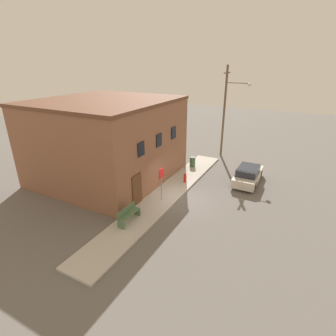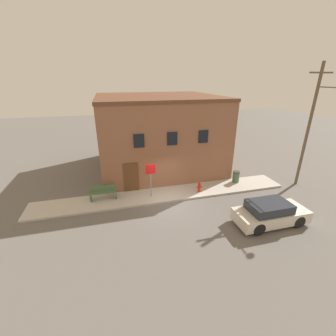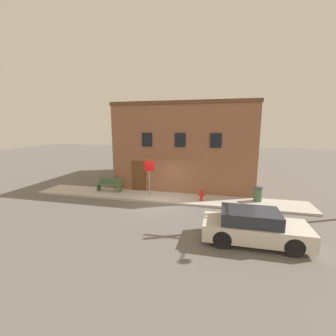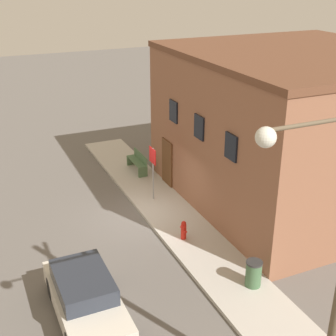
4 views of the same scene
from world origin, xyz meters
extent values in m
plane|color=#66605B|center=(0.00, 0.00, 0.00)|extent=(80.00, 80.00, 0.00)
cube|color=#BCB7AD|center=(0.00, 1.05, 0.07)|extent=(17.34, 2.09, 0.13)
cube|color=#8E5B42|center=(0.81, 6.68, 2.98)|extent=(9.72, 9.19, 5.96)
cube|color=brown|center=(0.81, 6.68, 6.08)|extent=(9.82, 9.29, 0.24)
cube|color=black|center=(-1.45, 2.06, 3.70)|extent=(0.70, 0.08, 0.90)
cube|color=black|center=(0.81, 2.06, 3.70)|extent=(0.70, 0.08, 0.90)
cube|color=black|center=(3.08, 2.06, 3.70)|extent=(0.70, 0.08, 0.90)
cube|color=brown|center=(-2.10, 2.06, 1.10)|extent=(1.00, 0.08, 2.20)
cylinder|color=red|center=(2.39, 0.70, 0.42)|extent=(0.20, 0.20, 0.57)
sphere|color=red|center=(2.39, 0.70, 0.75)|extent=(0.18, 0.18, 0.18)
cylinder|color=red|center=(2.24, 0.70, 0.50)|extent=(0.11, 0.09, 0.09)
cylinder|color=red|center=(2.55, 0.70, 0.50)|extent=(0.11, 0.09, 0.09)
cylinder|color=gray|center=(-0.95, 0.91, 1.28)|extent=(0.06, 0.06, 2.30)
cube|color=red|center=(-0.95, 0.89, 2.10)|extent=(0.65, 0.02, 0.65)
cube|color=#4C6B47|center=(-4.83, 1.33, 0.37)|extent=(0.08, 0.44, 0.47)
cube|color=#4C6B47|center=(-3.24, 1.33, 0.37)|extent=(0.08, 0.44, 0.47)
cube|color=#4C6B47|center=(-4.04, 1.33, 0.62)|extent=(1.67, 0.44, 0.04)
cube|color=#4C6B47|center=(-4.04, 1.53, 0.83)|extent=(1.67, 0.04, 0.38)
cylinder|color=#426642|center=(5.69, 1.47, 0.53)|extent=(0.49, 0.49, 0.79)
cylinder|color=#2D2D2D|center=(5.69, 1.47, 0.95)|extent=(0.51, 0.51, 0.06)
cylinder|color=black|center=(6.09, -2.82, 0.35)|extent=(0.70, 0.20, 0.70)
cylinder|color=black|center=(6.09, -4.27, 0.35)|extent=(0.70, 0.20, 0.70)
cylinder|color=black|center=(3.62, -2.82, 0.35)|extent=(0.70, 0.20, 0.70)
cylinder|color=black|center=(3.62, -4.27, 0.35)|extent=(0.70, 0.20, 0.70)
cube|color=beige|center=(4.86, -3.54, 0.51)|extent=(3.99, 1.65, 0.64)
cube|color=#282D38|center=(4.66, -3.54, 1.08)|extent=(2.20, 1.45, 0.49)
camera|label=1|loc=(-14.45, -6.69, 8.78)|focal=28.00mm
camera|label=2|loc=(-3.28, -12.21, 7.51)|focal=24.00mm
camera|label=3|loc=(3.45, -12.38, 4.52)|focal=24.00mm
camera|label=4|loc=(15.41, -5.76, 9.17)|focal=50.00mm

